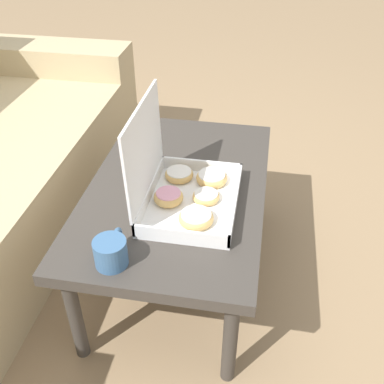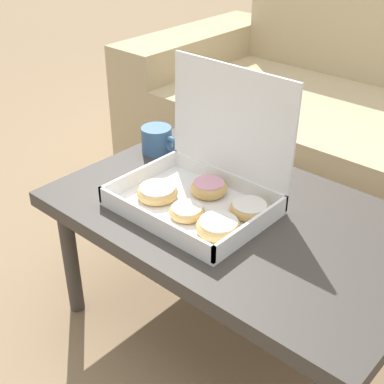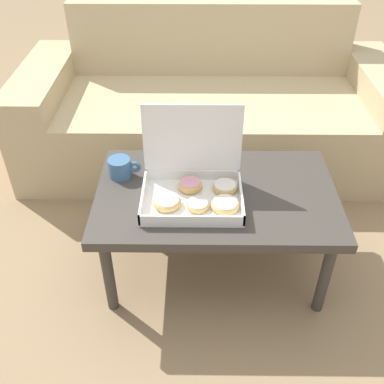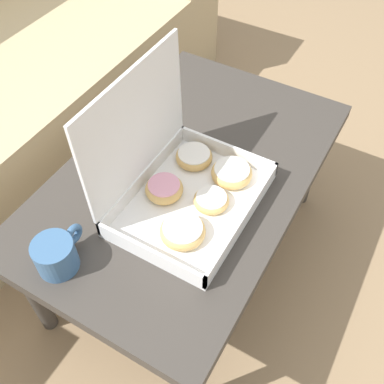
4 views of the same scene
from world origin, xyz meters
TOP-DOWN VIEW (x-y plane):
  - ground_plane at (0.00, 0.00)m, footprint 12.00×12.00m
  - coffee_table at (0.00, -0.10)m, footprint 0.95×0.60m
  - pastry_box at (-0.08, -0.14)m, footprint 0.38×0.30m
  - coffee_mug at (-0.39, -0.00)m, footprint 0.13×0.09m

SIDE VIEW (x-z plane):
  - ground_plane at x=0.00m, z-range 0.00..0.00m
  - coffee_table at x=0.00m, z-range 0.16..0.58m
  - coffee_mug at x=-0.39m, z-range 0.42..0.50m
  - pastry_box at x=-0.08m, z-range 0.30..0.64m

